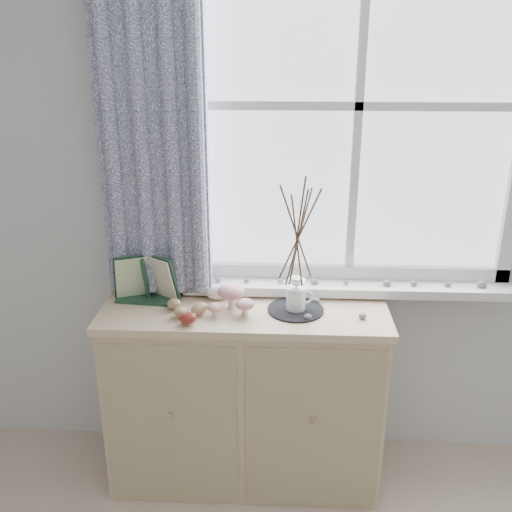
# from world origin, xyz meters

# --- Properties ---
(room_shell) EXTENTS (4.04, 4.04, 2.62)m
(room_shell) POSITION_xyz_m (0.01, 0.13, 1.66)
(room_shell) COLOR silver
(room_shell) RESTS_ON ground
(sideboard) EXTENTS (1.20, 0.45, 0.85)m
(sideboard) POSITION_xyz_m (-0.15, 1.75, 0.43)
(sideboard) COLOR beige
(sideboard) RESTS_ON ground
(botanical_book) EXTENTS (0.31, 0.16, 0.21)m
(botanical_book) POSITION_xyz_m (-0.57, 1.77, 0.96)
(botanical_book) COLOR #1D3D29
(botanical_book) RESTS_ON sideboard
(toadstool_cluster) EXTENTS (0.19, 0.17, 0.11)m
(toadstool_cluster) POSITION_xyz_m (-0.20, 1.72, 0.91)
(toadstool_cluster) COLOR silver
(toadstool_cluster) RESTS_ON sideboard
(wooden_eggs) EXTENTS (0.17, 0.17, 0.07)m
(wooden_eggs) POSITION_xyz_m (-0.38, 1.66, 0.88)
(wooden_eggs) COLOR tan
(wooden_eggs) RESTS_ON sideboard
(songbird_figurine) EXTENTS (0.15, 0.11, 0.07)m
(songbird_figurine) POSITION_xyz_m (-0.27, 1.83, 0.89)
(songbird_figurine) COLOR white
(songbird_figurine) RESTS_ON sideboard
(crocheted_doily) EXTENTS (0.23, 0.23, 0.01)m
(crocheted_doily) POSITION_xyz_m (0.06, 1.74, 0.85)
(crocheted_doily) COLOR black
(crocheted_doily) RESTS_ON sideboard
(twig_pitcher) EXTENTS (0.28, 0.28, 0.59)m
(twig_pitcher) POSITION_xyz_m (0.06, 1.74, 1.19)
(twig_pitcher) COLOR white
(twig_pitcher) RESTS_ON crocheted_doily
(sideboard_pebbles) EXTENTS (0.33, 0.23, 0.02)m
(sideboard_pebbles) POSITION_xyz_m (0.15, 1.75, 0.86)
(sideboard_pebbles) COLOR gray
(sideboard_pebbles) RESTS_ON sideboard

